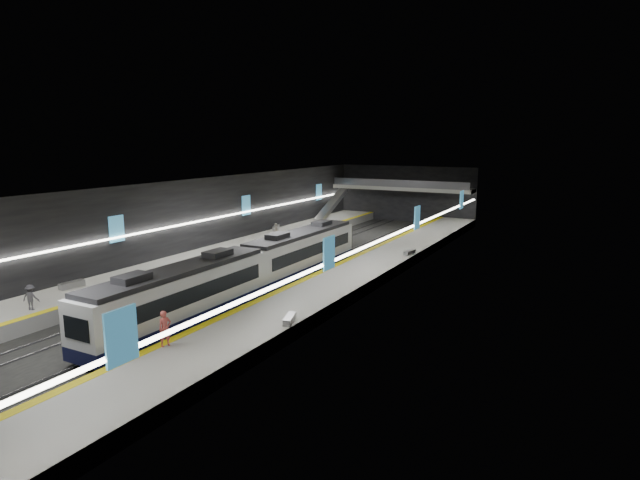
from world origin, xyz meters
The scene contains 25 objects.
ground centered at (0.00, 0.00, 0.00)m, with size 70.00×70.00×0.00m, color black.
ceiling centered at (0.00, 0.00, 8.00)m, with size 20.00×70.00×0.04m, color beige.
wall_left centered at (-10.00, 0.00, 4.00)m, with size 0.04×70.00×8.00m, color black.
wall_right centered at (10.00, 0.00, 4.00)m, with size 0.04×70.00×8.00m, color black.
wall_back centered at (0.00, 35.00, 4.00)m, with size 20.00×0.04×8.00m, color black.
platform_left centered at (-7.50, 0.00, 0.50)m, with size 5.00×70.00×1.00m, color slate.
tile_surface_left centered at (-7.50, 0.00, 1.01)m, with size 5.00×70.00×0.02m, color #A9A9A4.
tactile_strip_left centered at (-5.30, 0.00, 1.02)m, with size 0.60×70.00×0.02m, color yellow.
platform_right centered at (7.50, 0.00, 0.50)m, with size 5.00×70.00×1.00m, color slate.
tile_surface_right centered at (7.50, 0.00, 1.01)m, with size 5.00×70.00×0.02m, color #A9A9A4.
tactile_strip_right centered at (5.30, 0.00, 1.02)m, with size 0.60×70.00×0.02m, color yellow.
rails centered at (0.00, 0.00, 0.06)m, with size 6.52×70.00×0.12m.
train centered at (2.50, -6.49, 2.20)m, with size 2.69×30.04×3.60m.
ad_posters centered at (0.00, 1.00, 4.50)m, with size 19.94×53.50×2.20m.
cove_light_left centered at (-9.80, 0.00, 3.80)m, with size 0.25×68.60×0.12m, color white.
cove_light_right centered at (9.80, 0.00, 3.80)m, with size 0.25×68.60×0.12m, color white.
mezzanine_bridge centered at (0.00, 32.93, 5.04)m, with size 20.00×3.00×1.50m.
escalator centered at (-7.50, 26.00, 2.90)m, with size 1.20×8.00×0.60m, color #99999E.
bench_left_near centered at (-8.66, -13.48, 1.23)m, with size 0.52×1.88×0.46m, color #99999E.
bench_left_far centered at (-9.50, 15.32, 1.23)m, with size 0.53×1.90×0.47m, color #99999E.
bench_right_near centered at (9.50, -12.28, 1.21)m, with size 0.48×1.71×0.42m, color #99999E.
bench_right_far centered at (9.50, 9.38, 1.20)m, with size 0.46×1.65×0.40m, color #99999E.
passenger_right_a centered at (5.68, -18.59, 1.97)m, with size 0.70×0.46×1.93m, color #C64F4A.
passenger_left_a centered at (-5.96, 9.96, 1.88)m, with size 1.04×0.43×1.77m, color beige.
passenger_left_b centered at (-6.34, -18.17, 1.83)m, with size 1.07×0.62×1.66m, color #3B3940.
Camera 1 is at (25.67, -38.24, 11.87)m, focal length 30.00 mm.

